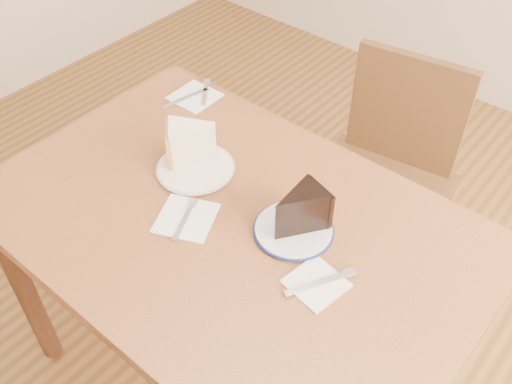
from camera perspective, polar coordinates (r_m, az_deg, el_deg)
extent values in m
plane|color=#452A12|center=(1.99, -1.91, -17.64)|extent=(4.00, 4.00, 0.00)
cube|color=#492614|center=(1.39, -2.61, -3.28)|extent=(1.20, 0.80, 0.04)
cylinder|color=black|center=(1.87, -22.17, -8.90)|extent=(0.06, 0.06, 0.71)
cylinder|color=black|center=(2.10, -7.11, 2.06)|extent=(0.06, 0.06, 0.71)
cylinder|color=black|center=(1.73, 19.76, -13.60)|extent=(0.06, 0.06, 0.71)
cube|color=black|center=(1.87, 11.72, -0.46)|extent=(0.50, 0.50, 0.04)
cylinder|color=black|center=(2.15, 17.16, -3.88)|extent=(0.04, 0.04, 0.44)
cylinder|color=black|center=(2.20, 8.24, -0.35)|extent=(0.04, 0.04, 0.44)
cylinder|color=black|center=(1.91, 13.69, -11.04)|extent=(0.04, 0.04, 0.44)
cylinder|color=black|center=(1.97, 3.73, -6.81)|extent=(0.04, 0.04, 0.44)
cube|color=black|center=(1.88, 14.92, 7.85)|extent=(0.37, 0.09, 0.39)
cylinder|color=white|center=(1.50, -6.06, 2.37)|extent=(0.20, 0.20, 0.01)
cylinder|color=silver|center=(1.34, 3.78, -3.80)|extent=(0.18, 0.18, 0.01)
cube|color=white|center=(1.38, -7.00, -2.60)|extent=(0.18, 0.18, 0.00)
cube|color=white|center=(1.25, 6.02, -9.06)|extent=(0.13, 0.13, 0.00)
cube|color=white|center=(1.77, -6.17, 9.47)|extent=(0.13, 0.13, 0.00)
cube|color=white|center=(1.37, -7.15, -2.75)|extent=(0.07, 0.13, 0.00)
cube|color=silver|center=(1.25, 6.51, -8.97)|extent=(0.09, 0.16, 0.00)
cube|color=silver|center=(1.78, -5.09, 9.92)|extent=(0.10, 0.12, 0.00)
cube|color=silver|center=(1.76, -7.09, 9.29)|extent=(0.05, 0.16, 0.00)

